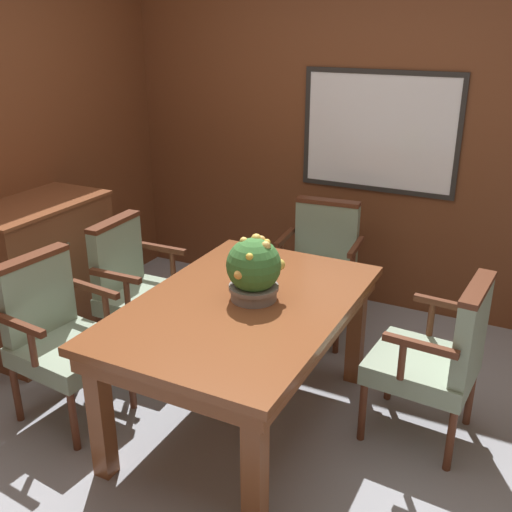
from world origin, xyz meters
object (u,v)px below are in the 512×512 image
chair_right_far (438,355)px  potted_plant (254,270)px  chair_left_far (137,285)px  chair_left_near (59,332)px  sideboard_cabinet (43,275)px  chair_head_far (320,263)px  dining_table (243,319)px

chair_right_far → potted_plant: (-0.91, -0.28, 0.40)m
chair_left_far → chair_left_near: bearing=178.3°
potted_plant → chair_left_near: bearing=-156.8°
chair_right_far → sideboard_cabinet: (-2.56, -0.16, -0.00)m
chair_left_far → chair_head_far: same height
dining_table → sideboard_cabinet: sideboard_cabinet is taller
potted_plant → chair_right_far: bearing=16.9°
sideboard_cabinet → dining_table: bearing=-6.3°
chair_right_far → chair_left_near: 2.02m
chair_left_near → chair_head_far: bearing=-24.8°
dining_table → chair_head_far: (-0.03, 1.21, -0.14)m
potted_plant → chair_left_far: bearing=164.5°
chair_left_near → sideboard_cabinet: sideboard_cabinet is taller
sideboard_cabinet → potted_plant: bearing=-4.2°
chair_left_far → potted_plant: size_ratio=2.68×
chair_right_far → chair_left_near: size_ratio=1.00×
chair_left_far → potted_plant: (0.98, -0.27, 0.40)m
chair_left_far → potted_plant: potted_plant is taller
chair_left_far → potted_plant: bearing=-107.4°
dining_table → chair_left_near: size_ratio=1.69×
chair_head_far → sideboard_cabinet: 1.89m
dining_table → chair_head_far: chair_head_far is taller
chair_left_near → chair_head_far: same height
chair_left_far → chair_left_near: size_ratio=1.00×
dining_table → chair_head_far: 1.22m
chair_left_far → sideboard_cabinet: (-0.66, -0.15, -0.00)m
chair_head_far → potted_plant: (0.07, -1.15, 0.40)m
dining_table → chair_head_far: bearing=91.6°
dining_table → sideboard_cabinet: (-1.61, 0.18, -0.14)m
chair_left_far → potted_plant: 1.10m
dining_table → chair_head_far: size_ratio=1.69×
chair_left_far → sideboard_cabinet: size_ratio=0.92×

